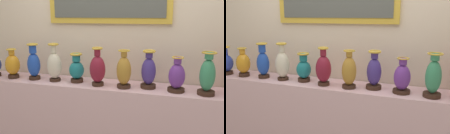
% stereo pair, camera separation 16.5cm
% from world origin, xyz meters
% --- Properties ---
extents(display_shelf, '(3.02, 0.41, 0.99)m').
position_xyz_m(display_shelf, '(0.00, 0.00, 0.50)').
color(display_shelf, beige).
rests_on(display_shelf, ground_plane).
extents(back_wall, '(5.74, 0.14, 2.68)m').
position_xyz_m(back_wall, '(-0.00, 0.26, 1.35)').
color(back_wall, beige).
rests_on(back_wall, ground_plane).
extents(vase_amber, '(0.16, 0.16, 0.33)m').
position_xyz_m(vase_amber, '(-1.14, -0.06, 1.15)').
color(vase_amber, '#382319').
rests_on(vase_amber, display_shelf).
extents(vase_sapphire, '(0.14, 0.14, 0.40)m').
position_xyz_m(vase_sapphire, '(-0.88, -0.04, 1.17)').
color(vase_sapphire, '#382319').
rests_on(vase_sapphire, display_shelf).
extents(vase_ivory, '(0.15, 0.15, 0.41)m').
position_xyz_m(vase_ivory, '(-0.63, -0.04, 1.17)').
color(vase_ivory, '#382319').
rests_on(vase_ivory, display_shelf).
extents(vase_teal, '(0.16, 0.16, 0.31)m').
position_xyz_m(vase_teal, '(-0.38, -0.01, 1.13)').
color(vase_teal, '#382319').
rests_on(vase_teal, display_shelf).
extents(vase_burgundy, '(0.16, 0.16, 0.39)m').
position_xyz_m(vase_burgundy, '(-0.13, -0.07, 1.17)').
color(vase_burgundy, '#382319').
rests_on(vase_burgundy, display_shelf).
extents(vase_ochre, '(0.14, 0.14, 0.37)m').
position_xyz_m(vase_ochre, '(0.14, -0.07, 1.16)').
color(vase_ochre, '#382319').
rests_on(vase_ochre, display_shelf).
extents(vase_indigo, '(0.15, 0.15, 0.37)m').
position_xyz_m(vase_indigo, '(0.37, -0.01, 1.16)').
color(vase_indigo, '#382319').
rests_on(vase_indigo, display_shelf).
extents(vase_violet, '(0.16, 0.16, 0.33)m').
position_xyz_m(vase_violet, '(0.63, -0.05, 1.14)').
color(vase_violet, '#382319').
rests_on(vase_violet, display_shelf).
extents(vase_jade, '(0.15, 0.15, 0.39)m').
position_xyz_m(vase_jade, '(0.89, -0.07, 1.17)').
color(vase_jade, '#382319').
rests_on(vase_jade, display_shelf).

